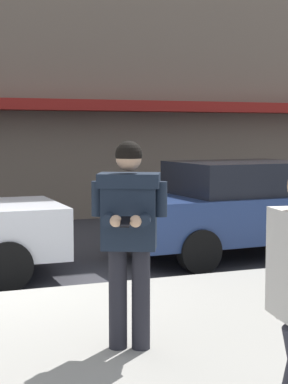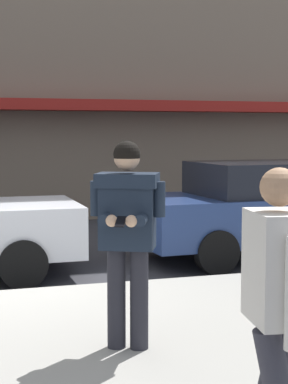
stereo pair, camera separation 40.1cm
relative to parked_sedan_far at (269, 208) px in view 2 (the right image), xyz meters
The scene contains 6 objects.
ground_plane 4.58m from the parked_sedan_far, 162.77° to the right, with size 80.00×80.00×0.00m, color #333338.
sidewalk 5.39m from the parked_sedan_far, 128.34° to the right, with size 32.00×5.30×0.14m, color #99968E.
curb_paint_line 3.64m from the parked_sedan_far, 158.76° to the right, with size 28.00×0.12×0.01m, color silver.
parked_sedan_far is the anchor object (origin of this frame).
man_texting_on_phone 5.27m from the parked_sedan_far, 131.19° to the right, with size 0.62×0.65×1.81m.
pedestrian_in_light_coat 6.98m from the parked_sedan_far, 117.69° to the right, with size 0.37×0.59×1.70m.
Camera 2 is at (-0.60, -7.86, 2.02)m, focal length 60.00 mm.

